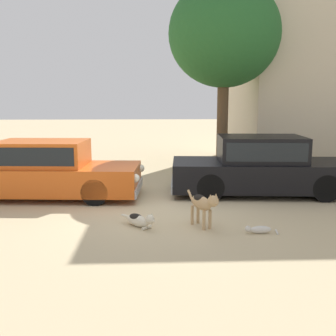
% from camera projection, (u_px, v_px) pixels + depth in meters
% --- Properties ---
extents(ground_plane, '(80.00, 80.00, 0.00)m').
position_uv_depth(ground_plane, '(153.00, 210.00, 8.78)').
color(ground_plane, tan).
extents(parked_sedan_nearest, '(4.84, 1.99, 1.41)m').
position_uv_depth(parked_sedan_nearest, '(44.00, 170.00, 9.81)').
color(parked_sedan_nearest, '#D15619').
rests_on(parked_sedan_nearest, ground_plane).
extents(parked_sedan_second, '(4.80, 2.11, 1.49)m').
position_uv_depth(parked_sedan_second, '(261.00, 166.00, 10.15)').
color(parked_sedan_second, black).
rests_on(parked_sedan_second, ground_plane).
extents(stray_dog_spotted, '(0.70, 0.73, 0.33)m').
position_uv_depth(stray_dog_spotted, '(139.00, 220.00, 7.59)').
color(stray_dog_spotted, beige).
rests_on(stray_dog_spotted, ground_plane).
extents(stray_dog_tan, '(0.54, 0.94, 0.73)m').
position_uv_depth(stray_dog_tan, '(203.00, 203.00, 7.49)').
color(stray_dog_tan, tan).
rests_on(stray_dog_tan, ground_plane).
extents(stray_cat, '(0.62, 0.22, 0.16)m').
position_uv_depth(stray_cat, '(259.00, 230.00, 7.22)').
color(stray_cat, beige).
rests_on(stray_cat, ground_plane).
extents(acacia_tree_left, '(3.36, 3.03, 5.95)m').
position_uv_depth(acacia_tree_left, '(224.00, 35.00, 11.90)').
color(acacia_tree_left, brown).
rests_on(acacia_tree_left, ground_plane).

